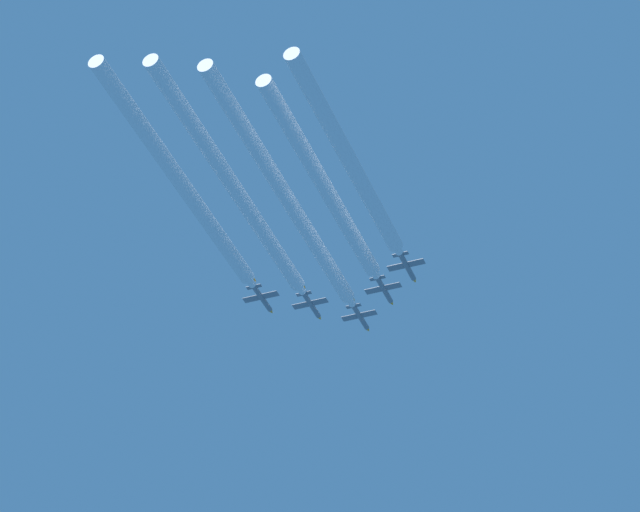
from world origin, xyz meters
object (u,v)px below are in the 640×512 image
(jet_left_wingman, at_px, (311,305))
(jet_outer_right, at_px, (407,267))
(jet_lead, at_px, (360,317))
(jet_outer_left, at_px, (262,298))
(jet_right_wingman, at_px, (384,290))

(jet_left_wingman, distance_m, jet_outer_right, 24.67)
(jet_lead, height_order, jet_left_wingman, jet_lead)
(jet_outer_left, bearing_deg, jet_lead, 45.00)
(jet_outer_left, bearing_deg, jet_left_wingman, 44.33)
(jet_left_wingman, bearing_deg, jet_lead, 45.65)
(jet_lead, height_order, jet_outer_left, jet_lead)
(jet_right_wingman, bearing_deg, jet_outer_left, -163.84)
(jet_right_wingman, bearing_deg, jet_left_wingman, 177.50)
(jet_left_wingman, relative_size, jet_outer_right, 1.00)
(jet_right_wingman, xyz_separation_m, jet_outer_right, (7.13, -7.02, -0.86))
(jet_right_wingman, relative_size, jet_outer_left, 1.00)
(jet_outer_left, xyz_separation_m, jet_outer_right, (31.25, -0.03, -0.09))
(jet_right_wingman, distance_m, jet_outer_left, 25.12)
(jet_outer_left, distance_m, jet_outer_right, 31.25)
(jet_lead, distance_m, jet_outer_right, 22.20)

